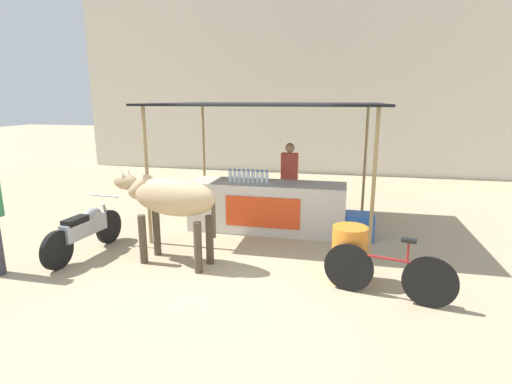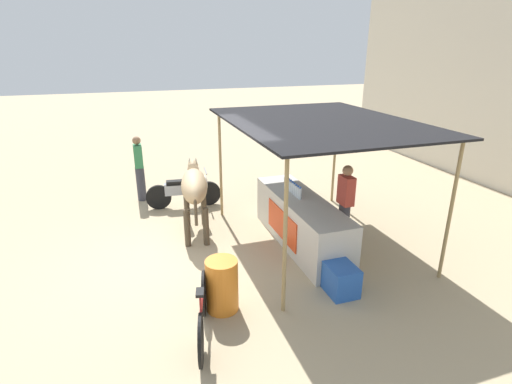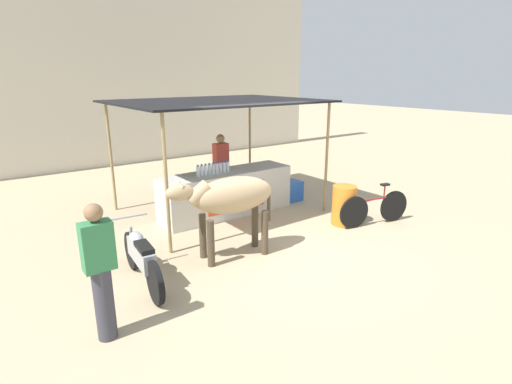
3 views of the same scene
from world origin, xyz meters
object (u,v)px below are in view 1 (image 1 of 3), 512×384
object	(u,v)px
stall_counter	(266,207)
water_barrel	(349,255)
cooler_box	(357,226)
vendor_behind_counter	(289,181)
cow	(171,199)
bicycle_leaning	(388,274)
motorcycle_parked	(85,230)

from	to	relation	value
stall_counter	water_barrel	distance (m)	2.52
cooler_box	vendor_behind_counter	bearing A→B (deg)	148.50
cow	bicycle_leaning	xyz separation A→B (m)	(3.18, -0.51, -0.69)
cooler_box	stall_counter	bearing A→B (deg)	176.77
vendor_behind_counter	motorcycle_parked	xyz separation A→B (m)	(-3.01, -2.62, -0.42)
vendor_behind_counter	motorcycle_parked	size ratio (longest dim) A/B	0.92
cow	water_barrel	bearing A→B (deg)	-2.41
motorcycle_parked	water_barrel	bearing A→B (deg)	-1.58
stall_counter	vendor_behind_counter	size ratio (longest dim) A/B	1.82
vendor_behind_counter	motorcycle_parked	bearing A→B (deg)	-138.95
vendor_behind_counter	water_barrel	size ratio (longest dim) A/B	2.02
cooler_box	bicycle_leaning	world-z (taller)	bicycle_leaning
cooler_box	cow	distance (m)	3.45
stall_counter	bicycle_leaning	bearing A→B (deg)	-49.27
cow	motorcycle_parked	distance (m)	1.66
stall_counter	motorcycle_parked	xyz separation A→B (m)	(-2.67, -1.87, -0.05)
water_barrel	cow	world-z (taller)	cow
cooler_box	water_barrel	xyz separation A→B (m)	(-0.16, -1.89, 0.17)
stall_counter	cow	world-z (taller)	cow
stall_counter	vendor_behind_counter	distance (m)	0.90
bicycle_leaning	stall_counter	bearing A→B (deg)	130.73
bicycle_leaning	motorcycle_parked	bearing A→B (deg)	173.82
stall_counter	bicycle_leaning	size ratio (longest dim) A/B	1.85
cow	bicycle_leaning	distance (m)	3.29
stall_counter	cooler_box	distance (m)	1.74
vendor_behind_counter	water_barrel	bearing A→B (deg)	-65.92
vendor_behind_counter	motorcycle_parked	distance (m)	4.01
vendor_behind_counter	cow	xyz separation A→B (m)	(-1.47, -2.62, 0.18)
stall_counter	water_barrel	xyz separation A→B (m)	(1.56, -1.98, -0.07)
water_barrel	bicycle_leaning	xyz separation A→B (m)	(0.49, -0.39, -0.06)
vendor_behind_counter	stall_counter	bearing A→B (deg)	-114.06
stall_counter	cooler_box	world-z (taller)	stall_counter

